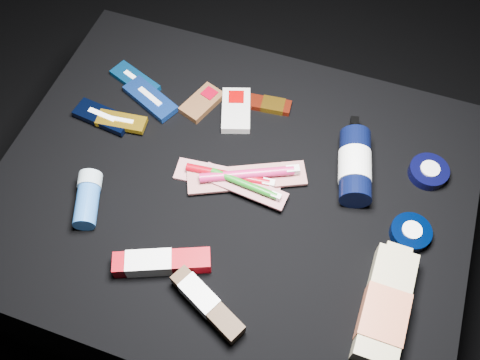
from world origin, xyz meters
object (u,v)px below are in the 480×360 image
(toothpaste_carton_red, at_px, (158,263))
(deodorant_stick, at_px, (88,199))
(lotion_bottle, at_px, (355,166))
(bodywash_bottle, at_px, (385,308))

(toothpaste_carton_red, bearing_deg, deodorant_stick, 134.85)
(lotion_bottle, bearing_deg, toothpaste_carton_red, -146.08)
(lotion_bottle, xyz_separation_m, deodorant_stick, (-0.49, -0.25, -0.01))
(lotion_bottle, xyz_separation_m, toothpaste_carton_red, (-0.30, -0.32, -0.02))
(lotion_bottle, distance_m, deodorant_stick, 0.55)
(lotion_bottle, distance_m, toothpaste_carton_red, 0.44)
(lotion_bottle, relative_size, bodywash_bottle, 0.94)
(lotion_bottle, bearing_deg, deodorant_stick, -166.28)
(deodorant_stick, bearing_deg, bodywash_bottle, -22.57)
(lotion_bottle, height_order, toothpaste_carton_red, lotion_bottle)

